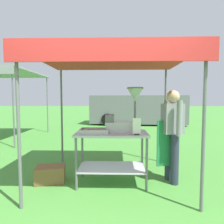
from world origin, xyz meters
TOP-DOWN VIEW (x-y plane):
  - ground_plane at (0.00, 6.00)m, footprint 70.00×70.00m
  - stall_canopy at (0.13, 1.08)m, footprint 2.57×2.05m
  - donut_cart at (0.13, 0.98)m, footprint 1.21×0.63m
  - donut_tray at (-0.16, 0.91)m, footprint 0.47×0.32m
  - donut_fryer at (0.37, 1.00)m, footprint 0.64×0.28m
  - menu_sign at (0.54, 0.78)m, footprint 0.13×0.05m
  - vendor at (1.18, 1.08)m, footprint 0.47×0.54m
  - supply_crate at (-0.94, 0.99)m, footprint 0.54×0.39m
  - van_grey at (1.45, 8.85)m, footprint 5.55×2.39m

SIDE VIEW (x-z plane):
  - ground_plane at x=0.00m, z-range 0.00..0.00m
  - supply_crate at x=-0.94m, z-range 0.00..0.28m
  - donut_cart at x=0.13m, z-range 0.21..1.10m
  - van_grey at x=1.45m, z-range 0.03..1.72m
  - vendor at x=1.18m, z-range 0.10..1.71m
  - donut_tray at x=-0.16m, z-range 0.88..0.95m
  - menu_sign at x=0.54m, z-range 0.87..1.14m
  - donut_fryer at x=0.37m, z-range 0.80..1.56m
  - stall_canopy at x=0.13m, z-range 1.00..3.18m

